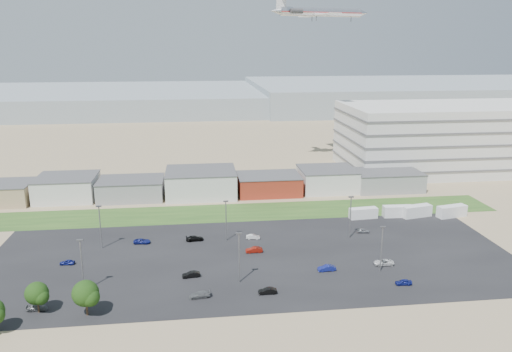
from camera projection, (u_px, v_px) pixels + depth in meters
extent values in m
plane|color=#93845E|center=(239.00, 302.00, 94.50)|extent=(700.00, 700.00, 0.00)
cube|color=black|center=(253.00, 257.00, 114.28)|extent=(120.00, 50.00, 0.01)
cube|color=#254D1C|center=(223.00, 213.00, 144.39)|extent=(160.00, 16.00, 0.02)
cube|color=silver|center=(448.00, 137.00, 193.01)|extent=(80.00, 40.00, 25.00)
imported|color=silver|center=(384.00, 262.00, 110.26)|extent=(4.49, 2.25, 1.22)
imported|color=navy|center=(327.00, 268.00, 107.38)|extent=(3.97, 1.59, 1.29)
imported|color=navy|center=(404.00, 282.00, 101.19)|extent=(3.45, 1.59, 1.14)
imported|color=#595B5E|center=(200.00, 295.00, 96.10)|extent=(4.28, 2.09, 1.20)
imported|color=black|center=(191.00, 274.00, 104.44)|extent=(3.87, 1.78, 1.23)
imported|color=navy|center=(67.00, 262.00, 110.49)|extent=(3.32, 1.50, 1.10)
imported|color=black|center=(195.00, 238.00, 123.84)|extent=(4.51, 2.19, 1.27)
imported|color=maroon|center=(254.00, 250.00, 116.88)|extent=(3.99, 1.46, 1.31)
imported|color=#A5A5AA|center=(363.00, 231.00, 129.11)|extent=(3.41, 1.61, 1.13)
imported|color=navy|center=(142.00, 241.00, 122.21)|extent=(4.27, 2.31, 1.14)
imported|color=#595B5E|center=(37.00, 308.00, 91.47)|extent=(3.76, 1.54, 1.09)
imported|color=silver|center=(253.00, 237.00, 125.04)|extent=(3.60, 1.68, 1.14)
imported|color=black|center=(268.00, 291.00, 97.52)|extent=(3.65, 1.31, 1.20)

